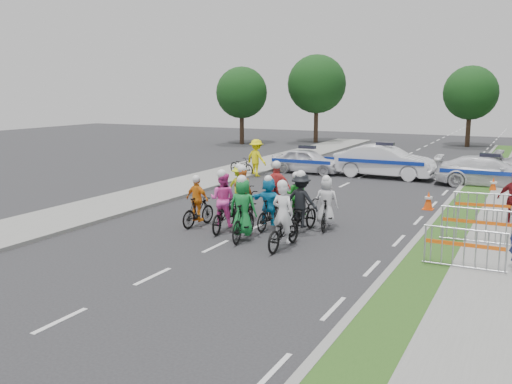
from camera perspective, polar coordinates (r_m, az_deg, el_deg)
The scene contains 29 objects.
ground at distance 16.59m, azimuth -4.05°, elevation -5.46°, with size 90.00×90.00×0.00m, color #28282B.
curb_right at distance 19.48m, azimuth 16.83°, elevation -3.32°, with size 0.20×60.00×0.12m, color gray.
grass_strip at distance 19.38m, azimuth 18.87°, elevation -3.52°, with size 1.20×60.00×0.11m, color #284F19.
sidewalk_right at distance 19.25m, azimuth 24.19°, elevation -3.94°, with size 2.40×60.00×0.13m, color gray.
sidewalk_left at distance 24.19m, azimuth -11.31°, elevation -0.47°, with size 3.00×60.00×0.13m, color gray.
rider_0 at distance 16.22m, azimuth 2.75°, elevation -3.41°, with size 0.73×1.97×2.00m.
rider_1 at distance 17.05m, azimuth -1.29°, elevation -2.32°, with size 0.90×1.96×2.00m.
rider_2 at distance 18.20m, azimuth -3.30°, elevation -1.64°, with size 0.99×2.05×2.01m.
rider_3 at distance 18.89m, azimuth -5.83°, elevation -1.45°, with size 0.90×1.68×1.73m.
rider_4 at distance 18.05m, azimuth 4.56°, elevation -1.65°, with size 1.16×2.01×2.00m.
rider_5 at distance 18.35m, azimuth 1.33°, elevation -1.47°, with size 1.43×1.71×1.79m.
rider_6 at distance 19.28m, azimuth -1.27°, elevation -1.19°, with size 1.01×2.05×2.00m.
rider_7 at distance 18.54m, azimuth 7.07°, elevation -1.61°, with size 0.82×1.75×1.79m.
rider_8 at distance 19.71m, azimuth 4.09°, elevation -1.01°, with size 0.88×1.76×1.72m.
rider_9 at distance 20.27m, azimuth 2.14°, elevation -0.32°, with size 1.05×1.97×2.01m.
rider_10 at distance 21.06m, azimuth -1.62°, elevation -0.09°, with size 1.04×1.82×1.81m.
police_car_0 at distance 30.99m, azimuth 5.13°, elevation 3.13°, with size 1.56×3.89×1.33m, color white.
police_car_1 at distance 29.96m, azimuth 12.73°, elevation 3.00°, with size 1.75×5.03×1.66m, color white.
police_car_2 at distance 28.58m, azimuth 22.27°, elevation 1.88°, with size 1.97×4.84×1.40m, color white.
marshal_hiviz at distance 29.63m, azimuth 0.04°, elevation 3.43°, with size 1.25×0.72×1.93m, color yellow.
barrier_0 at distance 15.01m, azimuth 20.11°, elevation -5.55°, with size 2.00×0.50×1.12m, color #A5A8AD, non-canonical shape.
barrier_1 at distance 17.64m, azimuth 21.14°, elevation -3.31°, with size 2.00×0.50×1.12m, color #A5A8AD, non-canonical shape.
barrier_2 at distance 20.27m, azimuth 21.91°, elevation -1.66°, with size 2.00×0.50×1.12m, color #A5A8AD, non-canonical shape.
cone_0 at distance 22.45m, azimuth 16.86°, elevation -0.83°, with size 0.40×0.40×0.70m.
cone_1 at distance 27.03m, azimuth 22.63°, elevation 0.64°, with size 0.40×0.40×0.70m.
parked_bike at distance 30.17m, azimuth -1.45°, elevation 2.65°, with size 0.65×1.87×0.98m, color black.
tree_0 at distance 47.24m, azimuth -1.44°, elevation 9.89°, with size 4.20×4.20×6.30m.
tree_3 at distance 48.84m, azimuth 6.09°, elevation 10.68°, with size 4.90×4.90×7.35m.
tree_4 at distance 48.00m, azimuth 20.66°, elevation 9.25°, with size 4.20×4.20×6.30m.
Camera 1 is at (8.16, -13.72, 4.49)m, focal length 40.00 mm.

